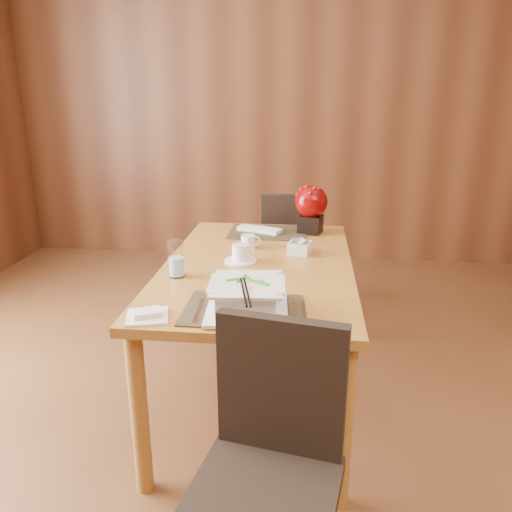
# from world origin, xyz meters

# --- Properties ---
(ground) EXTENTS (6.00, 6.00, 0.00)m
(ground) POSITION_xyz_m (0.00, 0.00, 0.00)
(ground) COLOR brown
(ground) RESTS_ON ground
(back_wall) EXTENTS (5.00, 0.02, 2.80)m
(back_wall) POSITION_xyz_m (0.00, 3.00, 1.40)
(back_wall) COLOR brown
(back_wall) RESTS_ON ground
(dining_table) EXTENTS (0.90, 1.50, 0.75)m
(dining_table) POSITION_xyz_m (0.00, 0.60, 0.65)
(dining_table) COLOR #AF7730
(dining_table) RESTS_ON ground
(placemat_near) EXTENTS (0.45, 0.33, 0.01)m
(placemat_near) POSITION_xyz_m (0.00, 0.05, 0.75)
(placemat_near) COLOR black
(placemat_near) RESTS_ON dining_table
(placemat_far) EXTENTS (0.45, 0.33, 0.01)m
(placemat_far) POSITION_xyz_m (0.00, 1.15, 0.75)
(placemat_far) COLOR black
(placemat_far) RESTS_ON dining_table
(soup_setting) EXTENTS (0.32, 0.32, 0.12)m
(soup_setting) POSITION_xyz_m (0.02, 0.03, 0.81)
(soup_setting) COLOR white
(soup_setting) RESTS_ON dining_table
(coffee_cup) EXTENTS (0.16, 0.16, 0.09)m
(coffee_cup) POSITION_xyz_m (-0.09, 0.61, 0.79)
(coffee_cup) COLOR white
(coffee_cup) RESTS_ON dining_table
(water_glass) EXTENTS (0.08, 0.08, 0.17)m
(water_glass) POSITION_xyz_m (-0.34, 0.38, 0.83)
(water_glass) COLOR white
(water_glass) RESTS_ON dining_table
(creamer_jug) EXTENTS (0.10, 0.10, 0.07)m
(creamer_jug) POSITION_xyz_m (-0.08, 0.84, 0.78)
(creamer_jug) COLOR white
(creamer_jug) RESTS_ON dining_table
(sugar_caddy) EXTENTS (0.13, 0.13, 0.06)m
(sugar_caddy) POSITION_xyz_m (0.19, 0.78, 0.78)
(sugar_caddy) COLOR white
(sugar_caddy) RESTS_ON dining_table
(berry_decor) EXTENTS (0.19, 0.19, 0.28)m
(berry_decor) POSITION_xyz_m (0.25, 1.18, 0.91)
(berry_decor) COLOR black
(berry_decor) RESTS_ON dining_table
(napkins_far) EXTENTS (0.28, 0.18, 0.02)m
(napkins_far) POSITION_xyz_m (-0.04, 1.15, 0.77)
(napkins_far) COLOR white
(napkins_far) RESTS_ON dining_table
(bread_plate) EXTENTS (0.18, 0.18, 0.01)m
(bread_plate) POSITION_xyz_m (-0.34, -0.05, 0.75)
(bread_plate) COLOR white
(bread_plate) RESTS_ON dining_table
(near_chair) EXTENTS (0.49, 0.50, 0.91)m
(near_chair) POSITION_xyz_m (0.15, -0.44, 0.51)
(near_chair) COLOR black
(near_chair) RESTS_ON ground
(far_chair) EXTENTS (0.49, 0.49, 0.91)m
(far_chair) POSITION_xyz_m (0.11, 1.60, 0.51)
(far_chair) COLOR black
(far_chair) RESTS_ON ground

